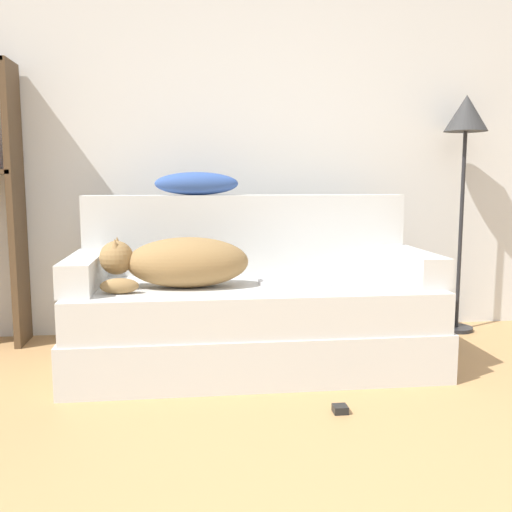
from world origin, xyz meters
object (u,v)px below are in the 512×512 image
(dog, at_px, (180,262))
(throw_pillow, at_px, (197,184))
(laptop, at_px, (293,282))
(couch, at_px, (254,325))
(floor_lamp, at_px, (465,132))
(power_adapter, at_px, (340,409))

(dog, bearing_deg, throw_pillow, 77.48)
(dog, height_order, laptop, dog)
(laptop, bearing_deg, couch, 166.53)
(laptop, distance_m, throw_pillow, 0.79)
(dog, bearing_deg, laptop, 2.98)
(throw_pillow, xyz_separation_m, floor_lamp, (1.63, 0.18, 0.31))
(couch, relative_size, laptop, 5.18)
(laptop, relative_size, throw_pillow, 0.77)
(throw_pillow, relative_size, floor_lamp, 0.31)
(throw_pillow, relative_size, power_adapter, 7.78)
(dog, distance_m, laptop, 0.58)
(floor_lamp, bearing_deg, throw_pillow, -173.80)
(laptop, bearing_deg, throw_pillow, 141.93)
(floor_lamp, distance_m, power_adapter, 2.00)
(couch, xyz_separation_m, floor_lamp, (1.36, 0.52, 1.03))
(dog, bearing_deg, floor_lamp, 19.30)
(dog, relative_size, laptop, 2.03)
(power_adapter, bearing_deg, laptop, 98.31)
(laptop, height_order, power_adapter, laptop)
(throw_pillow, height_order, power_adapter, throw_pillow)
(couch, relative_size, floor_lamp, 1.25)
(floor_lamp, height_order, power_adapter, floor_lamp)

